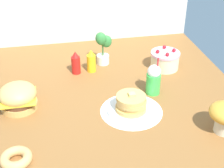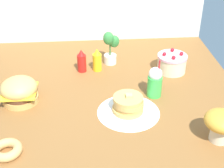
% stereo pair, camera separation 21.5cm
% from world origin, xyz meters
% --- Properties ---
extents(ground_plane, '(1.97, 2.16, 0.02)m').
position_xyz_m(ground_plane, '(0.00, 0.00, -0.01)').
color(ground_plane, brown).
extents(doily_mat, '(0.40, 0.40, 0.00)m').
position_xyz_m(doily_mat, '(0.17, -0.08, 0.00)').
color(doily_mat, white).
rests_on(doily_mat, ground_plane).
extents(burger, '(0.24, 0.24, 0.17)m').
position_xyz_m(burger, '(-0.53, 0.10, 0.08)').
color(burger, '#DBA859').
rests_on(burger, ground_plane).
extents(pancake_stack, '(0.31, 0.31, 0.13)m').
position_xyz_m(pancake_stack, '(0.17, -0.08, 0.05)').
color(pancake_stack, white).
rests_on(pancake_stack, doily_mat).
extents(layer_cake, '(0.23, 0.23, 0.16)m').
position_xyz_m(layer_cake, '(0.57, 0.43, 0.07)').
color(layer_cake, beige).
rests_on(layer_cake, ground_plane).
extents(ketchup_bottle, '(0.07, 0.07, 0.18)m').
position_xyz_m(ketchup_bottle, '(-0.12, 0.48, 0.08)').
color(ketchup_bottle, red).
rests_on(ketchup_bottle, ground_plane).
extents(mustard_bottle, '(0.07, 0.07, 0.18)m').
position_xyz_m(mustard_bottle, '(0.00, 0.49, 0.08)').
color(mustard_bottle, yellow).
rests_on(mustard_bottle, ground_plane).
extents(cream_soda_cup, '(0.10, 0.10, 0.27)m').
position_xyz_m(cream_soda_cup, '(0.37, 0.10, 0.11)').
color(cream_soda_cup, green).
rests_on(cream_soda_cup, ground_plane).
extents(donut_pink_glaze, '(0.17, 0.17, 0.05)m').
position_xyz_m(donut_pink_glaze, '(-0.52, -0.40, 0.03)').
color(donut_pink_glaze, tan).
rests_on(donut_pink_glaze, ground_plane).
extents(potted_plant, '(0.13, 0.11, 0.28)m').
position_xyz_m(potted_plant, '(0.11, 0.60, 0.15)').
color(potted_plant, white).
rests_on(potted_plant, ground_plane).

